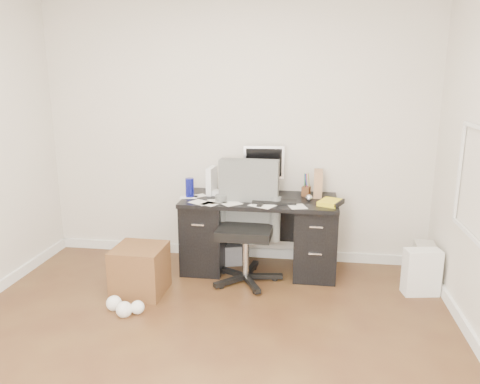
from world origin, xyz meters
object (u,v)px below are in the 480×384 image
at_px(office_chair, 246,224).
at_px(pc_tower, 425,267).
at_px(desk, 259,232).
at_px(keyboard, 274,202).
at_px(wicker_basket, 140,270).
at_px(lcd_monitor, 264,170).

bearing_deg(office_chair, pc_tower, 5.31).
distance_m(office_chair, pc_tower, 1.71).
bearing_deg(office_chair, desk, 72.22).
height_order(desk, keyboard, keyboard).
bearing_deg(wicker_basket, lcd_monitor, 38.07).
bearing_deg(keyboard, office_chair, -155.44).
bearing_deg(lcd_monitor, pc_tower, -15.11).
relative_size(pc_tower, wicker_basket, 0.91).
distance_m(lcd_monitor, office_chair, 0.61).
bearing_deg(lcd_monitor, wicker_basket, -145.24).
relative_size(lcd_monitor, wicker_basket, 1.16).
bearing_deg(office_chair, wicker_basket, -154.94).
bearing_deg(pc_tower, keyboard, -177.37).
distance_m(keyboard, office_chair, 0.34).
distance_m(desk, office_chair, 0.34).
height_order(keyboard, office_chair, office_chair).
height_order(pc_tower, wicker_basket, wicker_basket).
bearing_deg(desk, keyboard, -45.30).
relative_size(keyboard, wicker_basket, 0.95).
distance_m(desk, keyboard, 0.42).
bearing_deg(wicker_basket, office_chair, 23.15).
height_order(lcd_monitor, pc_tower, lcd_monitor).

